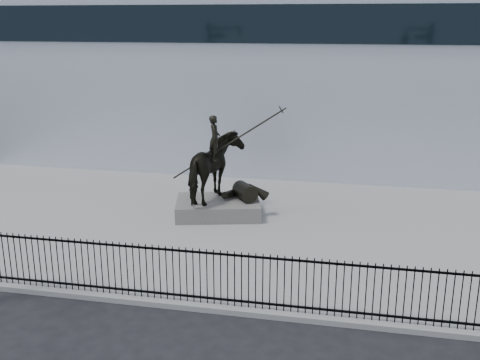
# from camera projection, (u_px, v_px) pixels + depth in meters

# --- Properties ---
(ground) EXTENTS (120.00, 120.00, 0.00)m
(ground) POSITION_uv_depth(u_px,v_px,m) (224.00, 337.00, 13.19)
(ground) COLOR black
(ground) RESTS_ON ground
(plaza) EXTENTS (30.00, 12.00, 0.15)m
(plaza) POSITION_uv_depth(u_px,v_px,m) (270.00, 229.00, 19.76)
(plaza) COLOR gray
(plaza) RESTS_ON ground
(building) EXTENTS (44.00, 14.00, 9.00)m
(building) POSITION_uv_depth(u_px,v_px,m) (307.00, 70.00, 30.77)
(building) COLOR silver
(building) RESTS_ON ground
(picket_fence) EXTENTS (22.10, 0.10, 1.50)m
(picket_fence) POSITION_uv_depth(u_px,v_px,m) (235.00, 279.00, 14.12)
(picket_fence) COLOR black
(picket_fence) RESTS_ON plaza
(statue_plinth) EXTENTS (3.49, 2.79, 0.58)m
(statue_plinth) POSITION_uv_depth(u_px,v_px,m) (218.00, 207.00, 20.91)
(statue_plinth) COLOR #55524E
(statue_plinth) RESTS_ON plaza
(equestrian_statue) EXTENTS (3.84, 2.86, 3.34)m
(equestrian_statue) POSITION_uv_depth(u_px,v_px,m) (219.00, 169.00, 20.50)
(equestrian_statue) COLOR black
(equestrian_statue) RESTS_ON statue_plinth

